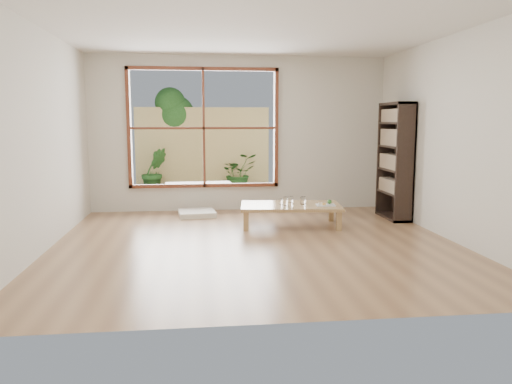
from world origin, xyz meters
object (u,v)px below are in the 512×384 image
at_px(low_table, 291,207).
at_px(food_tray, 326,204).
at_px(garden_bench, 198,186).
at_px(bookshelf, 395,161).

bearing_deg(low_table, food_tray, -10.76).
xyz_separation_m(food_tray, garden_bench, (-1.82, 2.23, 0.01)).
height_order(food_tray, garden_bench, garden_bench).
bearing_deg(low_table, bookshelf, 18.56).
xyz_separation_m(low_table, food_tray, (0.49, -0.15, 0.06)).
relative_size(bookshelf, food_tray, 6.42).
bearing_deg(bookshelf, food_tray, -156.50).
bearing_deg(food_tray, garden_bench, 134.45).
relative_size(low_table, bookshelf, 0.84).
bearing_deg(garden_bench, low_table, -61.40).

